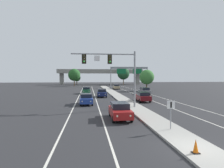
{
  "coord_description": "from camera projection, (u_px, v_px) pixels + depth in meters",
  "views": [
    {
      "loc": [
        -6.02,
        -10.46,
        4.12
      ],
      "look_at": [
        -3.2,
        13.5,
        3.2
      ],
      "focal_mm": 32.16,
      "sensor_mm": 36.0,
      "label": 1
    }
  ],
  "objects": [
    {
      "name": "overhead_signal_mast",
      "position": [
        114.0,
        67.0,
        25.59
      ],
      "size": [
        8.25,
        0.44,
        7.2
      ],
      "color": "gray",
      "rests_on": "median_island"
    },
    {
      "name": "car_oncoming_green",
      "position": [
        86.0,
        90.0,
        47.78
      ],
      "size": [
        1.92,
        4.51,
        1.58
      ],
      "color": "#195633",
      "rests_on": "ground"
    },
    {
      "name": "tree_far_left_c",
      "position": [
        74.0,
        75.0,
        82.74
      ],
      "size": [
        5.02,
        5.02,
        7.27
      ],
      "color": "#4C3823",
      "rests_on": "ground"
    },
    {
      "name": "edge_stripe_left",
      "position": [
        77.0,
        100.0,
        35.11
      ],
      "size": [
        0.14,
        100.0,
        0.01
      ],
      "primitive_type": "cube",
      "color": "silver",
      "rests_on": "ground"
    },
    {
      "name": "lane_stripe_oncoming_center",
      "position": [
        96.0,
        100.0,
        35.5
      ],
      "size": [
        0.14,
        100.0,
        0.01
      ],
      "primitive_type": "cube",
      "color": "silver",
      "rests_on": "ground"
    },
    {
      "name": "tree_far_left_a",
      "position": [
        77.0,
        78.0,
        99.19
      ],
      "size": [
        3.66,
        3.66,
        5.3
      ],
      "color": "#4C3823",
      "rests_on": "ground"
    },
    {
      "name": "median_sign_post",
      "position": [
        171.0,
        110.0,
        15.0
      ],
      "size": [
        0.6,
        0.1,
        2.2
      ],
      "color": "gray",
      "rests_on": "median_island"
    },
    {
      "name": "car_receding_tan",
      "position": [
        116.0,
        87.0,
        64.12
      ],
      "size": [
        1.89,
        4.5,
        1.58
      ],
      "color": "tan",
      "rests_on": "ground"
    },
    {
      "name": "overpass_bridge",
      "position": [
        100.0,
        73.0,
        101.35
      ],
      "size": [
        42.4,
        6.4,
        7.65
      ],
      "color": "gray",
      "rests_on": "ground"
    },
    {
      "name": "car_receding_darkred",
      "position": [
        143.0,
        97.0,
        32.79
      ],
      "size": [
        1.88,
        4.49,
        1.58
      ],
      "color": "#5B0F14",
      "rests_on": "ground"
    },
    {
      "name": "tree_far_right_a",
      "position": [
        123.0,
        74.0,
        95.54
      ],
      "size": [
        5.75,
        5.75,
        8.32
      ],
      "color": "#4C3823",
      "rests_on": "ground"
    },
    {
      "name": "car_oncoming_blue",
      "position": [
        86.0,
        99.0,
        29.4
      ],
      "size": [
        1.88,
        4.49,
        1.58
      ],
      "color": "navy",
      "rests_on": "ground"
    },
    {
      "name": "median_island",
      "position": [
        130.0,
        104.0,
        29.1
      ],
      "size": [
        2.4,
        110.0,
        0.15
      ],
      "primitive_type": "cube",
      "color": "#9E9B93",
      "rests_on": "ground"
    },
    {
      "name": "ground_plane",
      "position": [
        197.0,
        150.0,
        11.24
      ],
      "size": [
        260.0,
        260.0,
        0.0
      ],
      "primitive_type": "plane",
      "color": "#28282B"
    },
    {
      "name": "tree_far_right_b",
      "position": [
        147.0,
        77.0,
        56.35
      ],
      "size": [
        4.15,
        4.15,
        6.0
      ],
      "color": "#4C3823",
      "rests_on": "ground"
    },
    {
      "name": "car_receding_grey",
      "position": [
        144.0,
        91.0,
        45.66
      ],
      "size": [
        1.91,
        4.5,
        1.58
      ],
      "color": "slate",
      "rests_on": "ground"
    },
    {
      "name": "lane_stripe_receding_center",
      "position": [
        148.0,
        99.0,
        36.6
      ],
      "size": [
        0.14,
        100.0,
        0.01
      ],
      "primitive_type": "cube",
      "color": "silver",
      "rests_on": "ground"
    },
    {
      "name": "car_oncoming_navy",
      "position": [
        102.0,
        93.0,
        40.23
      ],
      "size": [
        1.93,
        4.51,
        1.58
      ],
      "color": "#141E4C",
      "rests_on": "ground"
    },
    {
      "name": "car_oncoming_red",
      "position": [
        120.0,
        110.0,
        19.37
      ],
      "size": [
        1.83,
        4.47,
        1.58
      ],
      "color": "maroon",
      "rests_on": "ground"
    },
    {
      "name": "traffic_cone_median_nose",
      "position": [
        196.0,
        146.0,
        10.34
      ],
      "size": [
        0.36,
        0.36,
        0.74
      ],
      "color": "black",
      "rests_on": "median_island"
    },
    {
      "name": "edge_stripe_right",
      "position": [
        165.0,
        99.0,
        36.98
      ],
      "size": [
        0.14,
        100.0,
        0.01
      ],
      "primitive_type": "cube",
      "color": "silver",
      "rests_on": "ground"
    },
    {
      "name": "highway_sign_gantry",
      "position": [
        129.0,
        71.0,
        70.12
      ],
      "size": [
        13.28,
        0.42,
        7.5
      ],
      "color": "gray",
      "rests_on": "ground"
    }
  ]
}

